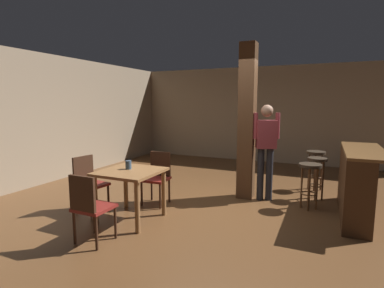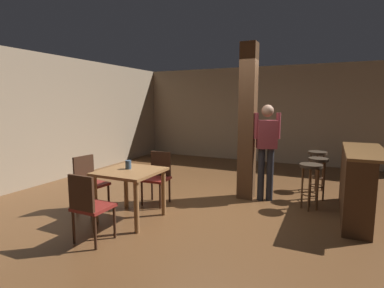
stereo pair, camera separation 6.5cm
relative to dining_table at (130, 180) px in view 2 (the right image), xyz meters
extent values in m
plane|color=brown|center=(1.02, 0.92, -0.62)|extent=(10.80, 10.80, 0.00)
cube|color=gray|center=(1.02, 5.42, 0.78)|extent=(8.00, 0.10, 2.80)
cube|color=gray|center=(-2.98, 0.92, 0.78)|extent=(0.10, 9.00, 2.80)
cube|color=#4C301C|center=(1.31, 1.77, 0.78)|extent=(0.28, 0.28, 2.80)
cube|color=brown|center=(0.00, 0.00, 0.12)|extent=(0.86, 0.86, 0.04)
cylinder|color=brown|center=(0.36, 0.36, -0.26)|extent=(0.07, 0.07, 0.72)
cylinder|color=brown|center=(-0.36, 0.36, -0.26)|extent=(0.07, 0.07, 0.72)
cylinder|color=brown|center=(0.36, -0.36, -0.26)|extent=(0.07, 0.07, 0.72)
cylinder|color=brown|center=(-0.36, -0.36, -0.26)|extent=(0.07, 0.07, 0.72)
cube|color=maroon|center=(0.02, -0.79, -0.17)|extent=(0.42, 0.42, 0.04)
cube|color=#382114|center=(0.02, -0.98, 0.06)|extent=(0.38, 0.04, 0.45)
cylinder|color=#382114|center=(-0.16, -0.61, -0.39)|extent=(0.04, 0.04, 0.43)
cylinder|color=#382114|center=(0.19, -0.61, -0.39)|extent=(0.04, 0.04, 0.43)
cylinder|color=#382114|center=(-0.16, -0.96, -0.39)|extent=(0.04, 0.04, 0.43)
cylinder|color=#382114|center=(0.19, -0.96, -0.39)|extent=(0.04, 0.04, 0.43)
cube|color=maroon|center=(-0.75, 0.00, -0.17)|extent=(0.47, 0.47, 0.04)
cube|color=#382114|center=(-0.94, 0.03, 0.06)|extent=(0.09, 0.38, 0.45)
cylinder|color=#382114|center=(-0.56, 0.15, -0.39)|extent=(0.04, 0.04, 0.43)
cylinder|color=#382114|center=(-0.60, -0.19, -0.39)|extent=(0.04, 0.04, 0.43)
cylinder|color=#382114|center=(-0.90, 0.20, -0.39)|extent=(0.04, 0.04, 0.43)
cylinder|color=#382114|center=(-0.95, -0.15, -0.39)|extent=(0.04, 0.04, 0.43)
cube|color=maroon|center=(-0.01, 0.73, -0.17)|extent=(0.44, 0.44, 0.04)
cube|color=#382114|center=(-0.02, 0.92, 0.06)|extent=(0.38, 0.06, 0.45)
cylinder|color=#382114|center=(0.17, 0.57, -0.39)|extent=(0.04, 0.04, 0.43)
cylinder|color=#382114|center=(-0.18, 0.55, -0.39)|extent=(0.04, 0.04, 0.43)
cylinder|color=#382114|center=(0.15, 0.92, -0.39)|extent=(0.04, 0.04, 0.43)
cylinder|color=#382114|center=(-0.20, 0.90, -0.39)|extent=(0.04, 0.04, 0.43)
cylinder|color=#33475B|center=(-0.07, 0.06, 0.21)|extent=(0.09, 0.09, 0.13)
cube|color=maroon|center=(1.66, 1.76, 0.58)|extent=(0.39, 0.32, 0.50)
sphere|color=#997056|center=(1.66, 1.76, 1.00)|extent=(0.28, 0.28, 0.21)
cylinder|color=#232328|center=(1.73, 1.80, -0.14)|extent=(0.16, 0.16, 0.95)
cylinder|color=#232328|center=(1.58, 1.73, -0.14)|extent=(0.16, 0.16, 0.95)
cylinder|color=maroon|center=(1.83, 1.84, 0.73)|extent=(0.11, 0.11, 0.46)
cylinder|color=maroon|center=(1.48, 1.69, 0.73)|extent=(0.11, 0.11, 0.46)
cube|color=brown|center=(3.16, 1.53, 0.42)|extent=(0.56, 1.78, 0.04)
cube|color=#422816|center=(3.06, 1.53, -0.11)|extent=(0.36, 1.78, 1.02)
cylinder|color=#2D2319|center=(2.42, 1.60, 0.12)|extent=(0.36, 0.36, 0.05)
torus|color=brown|center=(2.42, 1.60, -0.36)|extent=(0.26, 0.26, 0.02)
cylinder|color=brown|center=(2.42, 1.72, -0.26)|extent=(0.03, 0.03, 0.71)
cylinder|color=brown|center=(2.42, 1.48, -0.26)|extent=(0.03, 0.03, 0.71)
cylinder|color=brown|center=(2.54, 1.60, -0.26)|extent=(0.03, 0.03, 0.71)
cylinder|color=brown|center=(2.30, 1.60, -0.26)|extent=(0.03, 0.03, 0.71)
cylinder|color=#2D2319|center=(2.51, 2.17, 0.13)|extent=(0.34, 0.34, 0.05)
torus|color=#4C301C|center=(2.51, 2.17, -0.36)|extent=(0.24, 0.24, 0.02)
cylinder|color=#4C301C|center=(2.51, 2.28, -0.26)|extent=(0.03, 0.03, 0.72)
cylinder|color=#4C301C|center=(2.51, 2.06, -0.26)|extent=(0.03, 0.03, 0.72)
cylinder|color=#4C301C|center=(2.62, 2.17, -0.26)|extent=(0.03, 0.03, 0.72)
cylinder|color=#4C301C|center=(2.40, 2.17, -0.26)|extent=(0.03, 0.03, 0.72)
cylinder|color=#2D2319|center=(2.47, 2.83, 0.15)|extent=(0.36, 0.36, 0.05)
torus|color=#422816|center=(2.47, 2.83, -0.35)|extent=(0.25, 0.25, 0.02)
cylinder|color=#422816|center=(2.47, 2.95, -0.25)|extent=(0.03, 0.03, 0.74)
cylinder|color=#422816|center=(2.47, 2.71, -0.25)|extent=(0.03, 0.03, 0.74)
cylinder|color=#422816|center=(2.58, 2.83, -0.25)|extent=(0.03, 0.03, 0.74)
cylinder|color=#422816|center=(2.35, 2.83, -0.25)|extent=(0.03, 0.03, 0.74)
camera|label=1|loc=(2.61, -3.58, 1.14)|focal=28.00mm
camera|label=2|loc=(2.67, -3.55, 1.14)|focal=28.00mm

